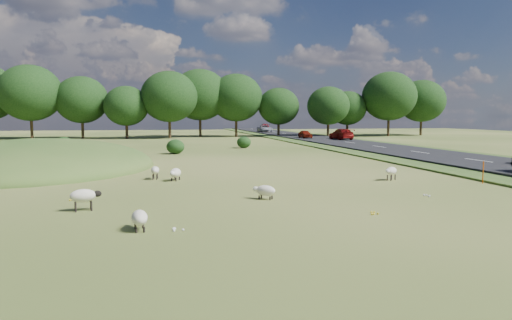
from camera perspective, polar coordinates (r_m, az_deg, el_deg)
The scene contains 16 objects.
ground at distance 42.38m, azimuth -7.06°, elevation 0.63°, with size 160.00×160.00×0.00m, color #355119.
mound at distance 35.33m, azimuth -25.73°, elevation -0.84°, with size 16.00×20.00×4.00m, color #33561E.
road at distance 57.21m, azimuth 12.46°, elevation 1.92°, with size 8.00×150.00×0.25m, color black.
treeline at distance 77.62m, azimuth -10.07°, elevation 7.62°, with size 96.28×14.66×11.70m.
shrubs at distance 48.92m, azimuth -12.06°, elevation 1.98°, with size 21.14×10.88×1.38m.
marker_post at distance 26.89m, azimuth 26.52°, elevation -1.41°, with size 0.06×0.06×1.20m, color #D8590C.
sheep_0 at distance 18.37m, azimuth -20.70°, elevation -4.20°, with size 1.20×0.70×0.83m.
sheep_1 at distance 14.80m, azimuth -14.37°, elevation -6.98°, with size 0.58×1.15×0.65m.
sheep_2 at distance 25.65m, azimuth -10.06°, elevation -1.59°, with size 0.84×1.25×0.69m.
sheep_3 at distance 26.41m, azimuth -12.50°, elevation -1.25°, with size 0.52×1.04×0.74m.
sheep_4 at distance 19.62m, azimuth 1.12°, elevation -3.83°, with size 1.04×0.90×0.61m.
sheep_5 at distance 26.47m, azimuth 16.54°, elevation -1.32°, with size 1.04×0.87×0.75m.
car_0 at distance 70.07m, azimuth 6.17°, elevation 3.25°, with size 1.44×3.58×1.22m, color maroon.
car_1 at distance 114.55m, azimuth 1.04°, elevation 4.19°, with size 2.01×4.95×1.44m, color maroon.
car_4 at distance 66.64m, azimuth 10.62°, elevation 3.20°, with size 2.14×5.27×1.53m, color maroon.
car_5 at distance 96.94m, azimuth 1.10°, elevation 3.97°, with size 2.46×5.33×1.48m, color #B2B3BA.
Camera 1 is at (-3.42, -22.09, 3.56)m, focal length 32.00 mm.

